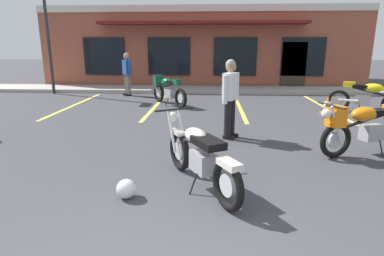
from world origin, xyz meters
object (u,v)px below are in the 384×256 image
(person_by_back_row, at_px, (127,71))
(traffic_cone, at_px, (328,105))
(motorcycle_red_sportbike, at_px, (167,89))
(motorcycle_silver_naked, at_px, (364,127))
(motorcycle_foreground_classic, at_px, (200,155))
(helmet_on_pavement, at_px, (126,189))
(person_in_shorts_foreground, at_px, (230,94))
(parking_lot_lamp_post, at_px, (44,13))
(motorcycle_black_cruiser, at_px, (370,96))

(person_by_back_row, distance_m, traffic_cone, 7.46)
(person_by_back_row, bearing_deg, motorcycle_red_sportbike, -45.59)
(motorcycle_silver_naked, bearing_deg, person_by_back_row, 132.14)
(motorcycle_foreground_classic, height_order, helmet_on_pavement, motorcycle_foreground_classic)
(person_by_back_row, xyz_separation_m, traffic_cone, (6.75, -3.09, -0.69))
(helmet_on_pavement, bearing_deg, motorcycle_red_sportbike, 93.19)
(motorcycle_red_sportbike, bearing_deg, person_in_shorts_foreground, -64.48)
(person_by_back_row, height_order, parking_lot_lamp_post, parking_lot_lamp_post)
(motorcycle_silver_naked, bearing_deg, traffic_cone, 80.15)
(person_by_back_row, xyz_separation_m, parking_lot_lamp_post, (-3.22, 0.22, 2.21))
(motorcycle_foreground_classic, xyz_separation_m, parking_lot_lamp_post, (-6.40, 8.53, 2.69))
(person_by_back_row, distance_m, helmet_on_pavement, 9.06)
(motorcycle_black_cruiser, bearing_deg, person_in_shorts_foreground, -146.38)
(helmet_on_pavement, height_order, parking_lot_lamp_post, parking_lot_lamp_post)
(person_in_shorts_foreground, height_order, traffic_cone, person_in_shorts_foreground)
(motorcycle_silver_naked, bearing_deg, motorcycle_red_sportbike, 131.21)
(motorcycle_foreground_classic, relative_size, helmet_on_pavement, 7.31)
(person_in_shorts_foreground, xyz_separation_m, person_by_back_row, (-3.74, 5.83, 0.00))
(person_in_shorts_foreground, relative_size, helmet_on_pavement, 6.44)
(motorcycle_black_cruiser, relative_size, traffic_cone, 3.63)
(helmet_on_pavement, height_order, traffic_cone, traffic_cone)
(motorcycle_silver_naked, bearing_deg, person_in_shorts_foreground, 158.66)
(person_in_shorts_foreground, xyz_separation_m, parking_lot_lamp_post, (-6.95, 6.05, 2.21))
(motorcycle_black_cruiser, bearing_deg, traffic_cone, -176.53)
(motorcycle_black_cruiser, height_order, person_in_shorts_foreground, person_in_shorts_foreground)
(motorcycle_silver_naked, height_order, traffic_cone, motorcycle_silver_naked)
(motorcycle_red_sportbike, relative_size, person_in_shorts_foreground, 1.06)
(motorcycle_red_sportbike, bearing_deg, parking_lot_lamp_post, 157.37)
(motorcycle_foreground_classic, height_order, parking_lot_lamp_post, parking_lot_lamp_post)
(motorcycle_silver_naked, bearing_deg, motorcycle_black_cruiser, 63.65)
(motorcycle_silver_naked, relative_size, person_by_back_row, 1.20)
(motorcycle_red_sportbike, distance_m, parking_lot_lamp_post, 6.10)
(person_by_back_row, bearing_deg, traffic_cone, -24.56)
(motorcycle_red_sportbike, relative_size, parking_lot_lamp_post, 0.37)
(helmet_on_pavement, bearing_deg, motorcycle_black_cruiser, 44.99)
(motorcycle_black_cruiser, bearing_deg, motorcycle_silver_naked, -116.35)
(traffic_cone, bearing_deg, helmet_on_pavement, -128.59)
(motorcycle_red_sportbike, relative_size, motorcycle_silver_naked, 0.88)
(motorcycle_silver_naked, xyz_separation_m, person_in_shorts_foreground, (-2.38, 0.93, 0.42))
(parking_lot_lamp_post, bearing_deg, traffic_cone, -18.33)
(motorcycle_silver_naked, relative_size, parking_lot_lamp_post, 0.42)
(motorcycle_foreground_classic, bearing_deg, parking_lot_lamp_post, 126.88)
(helmet_on_pavement, relative_size, parking_lot_lamp_post, 0.05)
(person_by_back_row, height_order, traffic_cone, person_by_back_row)
(motorcycle_red_sportbike, distance_m, motorcycle_black_cruiser, 6.21)
(motorcycle_black_cruiser, height_order, helmet_on_pavement, motorcycle_black_cruiser)
(motorcycle_foreground_classic, relative_size, parking_lot_lamp_post, 0.39)
(person_by_back_row, xyz_separation_m, helmet_on_pavement, (2.24, -8.74, -0.82))
(person_in_shorts_foreground, relative_size, parking_lot_lamp_post, 0.34)
(motorcycle_black_cruiser, bearing_deg, person_by_back_row, 159.30)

